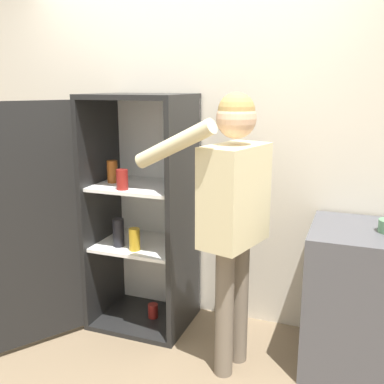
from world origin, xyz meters
name	(u,v)px	position (x,y,z in m)	size (l,w,h in m)	color
ground_plane	(133,376)	(0.00, 0.00, 0.00)	(12.00, 12.00, 0.00)	#7A664C
wall_back	(190,149)	(0.00, 0.98, 1.27)	(7.00, 0.06, 2.55)	beige
refrigerator	(119,216)	(-0.38, 0.55, 0.83)	(1.10, 1.16, 1.68)	black
person	(233,201)	(0.52, 0.32, 1.08)	(0.75, 0.57, 1.70)	#726656
counter	(363,300)	(1.28, 0.61, 0.45)	(0.67, 0.64, 0.91)	#4C4C51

